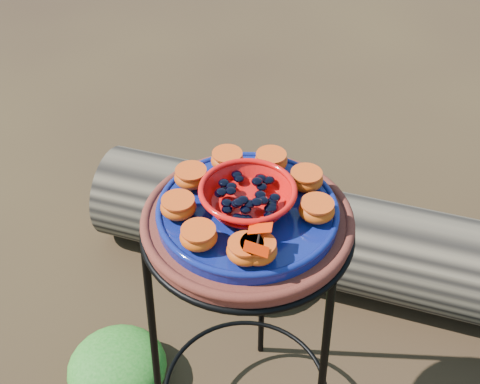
% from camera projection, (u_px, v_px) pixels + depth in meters
% --- Properties ---
extents(plant_stand, '(0.44, 0.44, 0.70)m').
position_uv_depth(plant_stand, '(246.00, 340.00, 1.36)').
color(plant_stand, black).
rests_on(plant_stand, ground).
extents(terracotta_saucer, '(0.39, 0.39, 0.03)m').
position_uv_depth(terracotta_saucer, '(247.00, 223.00, 1.12)').
color(terracotta_saucer, '#4B1914').
rests_on(terracotta_saucer, plant_stand).
extents(cobalt_plate, '(0.33, 0.33, 0.02)m').
position_uv_depth(cobalt_plate, '(247.00, 212.00, 1.10)').
color(cobalt_plate, '#09144A').
rests_on(cobalt_plate, terracotta_saucer).
extents(red_bowl, '(0.17, 0.17, 0.05)m').
position_uv_depth(red_bowl, '(248.00, 198.00, 1.08)').
color(red_bowl, red).
rests_on(red_bowl, cobalt_plate).
extents(glass_gems, '(0.13, 0.13, 0.02)m').
position_uv_depth(glass_gems, '(248.00, 184.00, 1.06)').
color(glass_gems, black).
rests_on(glass_gems, red_bowl).
extents(orange_half_0, '(0.06, 0.06, 0.04)m').
position_uv_depth(orange_half_0, '(258.00, 250.00, 0.99)').
color(orange_half_0, '#AF3D00').
rests_on(orange_half_0, cobalt_plate).
extents(orange_half_1, '(0.06, 0.06, 0.04)m').
position_uv_depth(orange_half_1, '(317.00, 210.00, 1.06)').
color(orange_half_1, '#AF3D00').
rests_on(orange_half_1, cobalt_plate).
extents(orange_half_2, '(0.06, 0.06, 0.04)m').
position_uv_depth(orange_half_2, '(306.00, 180.00, 1.13)').
color(orange_half_2, '#AF3D00').
rests_on(orange_half_2, cobalt_plate).
extents(orange_half_3, '(0.06, 0.06, 0.04)m').
position_uv_depth(orange_half_3, '(271.00, 161.00, 1.17)').
color(orange_half_3, '#AF3D00').
rests_on(orange_half_3, cobalt_plate).
extents(orange_half_4, '(0.06, 0.06, 0.04)m').
position_uv_depth(orange_half_4, '(227.00, 160.00, 1.17)').
color(orange_half_4, '#AF3D00').
rests_on(orange_half_4, cobalt_plate).
extents(orange_half_5, '(0.06, 0.06, 0.04)m').
position_uv_depth(orange_half_5, '(191.00, 177.00, 1.13)').
color(orange_half_5, '#AF3D00').
rests_on(orange_half_5, cobalt_plate).
extents(orange_half_6, '(0.06, 0.06, 0.04)m').
position_uv_depth(orange_half_6, '(178.00, 207.00, 1.07)').
color(orange_half_6, '#AF3D00').
rests_on(orange_half_6, cobalt_plate).
extents(orange_half_7, '(0.06, 0.06, 0.04)m').
position_uv_depth(orange_half_7, '(199.00, 237.00, 1.01)').
color(orange_half_7, '#AF3D00').
rests_on(orange_half_7, cobalt_plate).
extents(orange_half_8, '(0.06, 0.06, 0.04)m').
position_uv_depth(orange_half_8, '(246.00, 251.00, 0.99)').
color(orange_half_8, '#AF3D00').
rests_on(orange_half_8, cobalt_plate).
extents(butterfly, '(0.09, 0.06, 0.02)m').
position_uv_depth(butterfly, '(258.00, 239.00, 0.97)').
color(butterfly, red).
rests_on(butterfly, orange_half_0).
extents(driftwood_log, '(1.67, 0.60, 0.31)m').
position_uv_depth(driftwood_log, '(347.00, 243.00, 1.87)').
color(driftwood_log, black).
rests_on(driftwood_log, ground).
extents(foliage_left, '(0.27, 0.27, 0.13)m').
position_uv_depth(foliage_left, '(117.00, 366.00, 1.63)').
color(foliage_left, '#155C12').
rests_on(foliage_left, ground).
extents(foliage_back, '(0.35, 0.35, 0.17)m').
position_uv_depth(foliage_back, '(248.00, 256.00, 1.91)').
color(foliage_back, '#155C12').
rests_on(foliage_back, ground).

